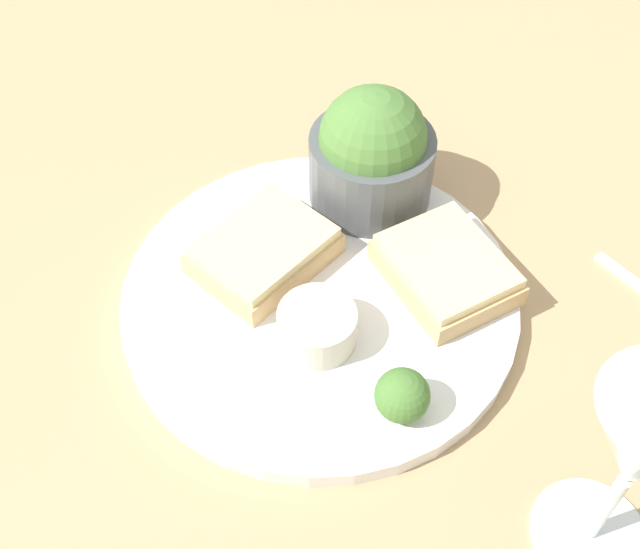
% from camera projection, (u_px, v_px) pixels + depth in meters
% --- Properties ---
extents(ground_plane, '(4.00, 4.00, 0.00)m').
position_uv_depth(ground_plane, '(320.00, 304.00, 0.58)').
color(ground_plane, tan).
extents(dinner_plate, '(0.28, 0.28, 0.01)m').
position_uv_depth(dinner_plate, '(320.00, 298.00, 0.58)').
color(dinner_plate, white).
rests_on(dinner_plate, ground_plane).
extents(salad_bowl, '(0.09, 0.09, 0.10)m').
position_uv_depth(salad_bowl, '(372.00, 154.00, 0.60)').
color(salad_bowl, '#4C5156').
rests_on(salad_bowl, dinner_plate).
extents(sauce_ramekin, '(0.05, 0.05, 0.03)m').
position_uv_depth(sauce_ramekin, '(318.00, 325.00, 0.53)').
color(sauce_ramekin, beige).
rests_on(sauce_ramekin, dinner_plate).
extents(cheese_toast_near, '(0.12, 0.12, 0.03)m').
position_uv_depth(cheese_toast_near, '(264.00, 251.00, 0.58)').
color(cheese_toast_near, tan).
rests_on(cheese_toast_near, dinner_plate).
extents(cheese_toast_far, '(0.12, 0.11, 0.03)m').
position_uv_depth(cheese_toast_far, '(446.00, 269.00, 0.57)').
color(cheese_toast_far, tan).
rests_on(cheese_toast_far, dinner_plate).
extents(garnish, '(0.04, 0.04, 0.04)m').
position_uv_depth(garnish, '(402.00, 395.00, 0.50)').
color(garnish, '#477533').
rests_on(garnish, dinner_plate).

